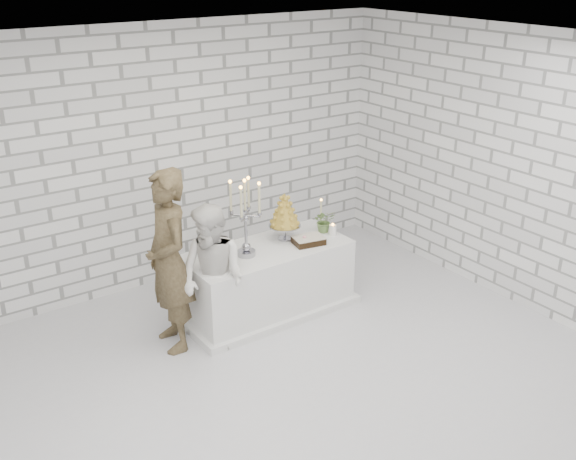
% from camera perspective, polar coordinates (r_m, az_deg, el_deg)
% --- Properties ---
extents(ground, '(6.00, 5.00, 0.01)m').
position_cam_1_polar(ground, '(6.34, -0.52, -12.61)').
color(ground, silver).
rests_on(ground, ground).
extents(ceiling, '(6.00, 5.00, 0.01)m').
position_cam_1_polar(ceiling, '(5.21, -0.64, 15.36)').
color(ceiling, white).
rests_on(ceiling, ground).
extents(wall_back, '(6.00, 0.01, 3.00)m').
position_cam_1_polar(wall_back, '(7.68, -11.25, 5.93)').
color(wall_back, white).
rests_on(wall_back, ground).
extents(wall_front, '(6.00, 0.01, 3.00)m').
position_cam_1_polar(wall_front, '(4.05, 20.34, -11.39)').
color(wall_front, white).
rests_on(wall_front, ground).
extents(wall_right, '(0.01, 5.00, 3.00)m').
position_cam_1_polar(wall_right, '(7.61, 18.47, 5.03)').
color(wall_right, white).
rests_on(wall_right, ground).
extents(cake_table, '(1.80, 0.80, 0.75)m').
position_cam_1_polar(cake_table, '(7.25, -1.79, -4.28)').
color(cake_table, white).
rests_on(cake_table, ground).
extents(groom, '(0.51, 0.72, 1.85)m').
position_cam_1_polar(groom, '(6.49, -10.18, -2.67)').
color(groom, '#3A2D1A').
rests_on(groom, ground).
extents(bride, '(0.78, 0.87, 1.48)m').
position_cam_1_polar(bride, '(6.52, -6.45, -4.11)').
color(bride, white).
rests_on(bride, ground).
extents(candelabra, '(0.35, 0.35, 0.84)m').
position_cam_1_polar(candelabra, '(6.77, -3.67, 1.04)').
color(candelabra, '#95959E').
rests_on(candelabra, cake_table).
extents(croquembouche, '(0.39, 0.39, 0.54)m').
position_cam_1_polar(croquembouche, '(7.19, -0.28, 1.17)').
color(croquembouche, olive).
rests_on(croquembouche, cake_table).
extents(chocolate_cake, '(0.36, 0.29, 0.08)m').
position_cam_1_polar(chocolate_cake, '(7.18, 1.77, -0.88)').
color(chocolate_cake, black).
rests_on(chocolate_cake, cake_table).
extents(pillar_candle, '(0.10, 0.10, 0.12)m').
position_cam_1_polar(pillar_candle, '(7.40, 3.85, -0.01)').
color(pillar_candle, white).
rests_on(pillar_candle, cake_table).
extents(extra_taper, '(0.07, 0.07, 0.32)m').
position_cam_1_polar(extra_taper, '(7.58, 2.84, 1.40)').
color(extra_taper, beige).
rests_on(extra_taper, cake_table).
extents(flowers, '(0.30, 0.28, 0.26)m').
position_cam_1_polar(flowers, '(7.46, 3.13, 0.79)').
color(flowers, '#496838').
rests_on(flowers, cake_table).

